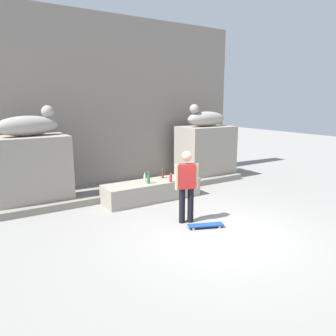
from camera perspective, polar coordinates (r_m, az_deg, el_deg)
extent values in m
plane|color=gray|center=(7.02, 8.76, -11.46)|extent=(40.00, 40.00, 0.00)
cube|color=gray|center=(11.14, -9.79, 11.52)|extent=(9.29, 0.60, 5.43)
cube|color=gray|center=(9.22, -23.10, -0.52)|extent=(1.90, 1.25, 1.87)
cube|color=gray|center=(11.62, 6.69, 2.79)|extent=(1.90, 1.25, 1.87)
ellipsoid|color=#9C958D|center=(9.05, -23.72, 6.88)|extent=(1.68, 0.85, 0.52)
sphere|color=#9C958D|center=(9.23, -20.66, 9.42)|extent=(0.32, 0.32, 0.32)
ellipsoid|color=#9C958D|center=(11.49, 6.84, 8.67)|extent=(1.62, 0.61, 0.52)
sphere|color=#9C958D|center=(11.12, 4.70, 10.44)|extent=(0.32, 0.32, 0.32)
cube|color=gray|center=(9.11, -2.85, -4.01)|extent=(2.81, 0.83, 0.53)
cylinder|color=black|center=(7.43, 4.03, -6.60)|extent=(0.14, 0.14, 0.82)
cylinder|color=black|center=(7.39, 2.52, -6.70)|extent=(0.14, 0.14, 0.82)
cube|color=#B22626|center=(7.22, 3.35, -1.45)|extent=(0.41, 0.32, 0.56)
sphere|color=tan|center=(7.13, 3.39, 2.11)|extent=(0.23, 0.23, 0.23)
cylinder|color=tan|center=(7.28, 5.07, -1.45)|extent=(0.09, 0.09, 0.58)
cylinder|color=tan|center=(7.17, 1.60, -1.61)|extent=(0.09, 0.09, 0.58)
cube|color=navy|center=(7.25, 6.71, -10.03)|extent=(0.82, 0.48, 0.02)
cylinder|color=white|center=(7.12, 4.52, -10.74)|extent=(0.06, 0.05, 0.06)
cylinder|color=white|center=(7.25, 4.23, -10.32)|extent=(0.06, 0.05, 0.06)
cylinder|color=white|center=(7.29, 9.15, -10.30)|extent=(0.06, 0.05, 0.06)
cylinder|color=white|center=(7.41, 8.79, -9.91)|extent=(0.06, 0.05, 0.06)
cylinder|color=#1E722D|center=(8.79, -3.50, -1.95)|extent=(0.08, 0.08, 0.26)
cylinder|color=#1E722D|center=(8.75, -3.51, -0.94)|extent=(0.04, 0.04, 0.06)
cylinder|color=yellow|center=(8.75, -3.51, -0.71)|extent=(0.04, 0.04, 0.01)
cylinder|color=#593314|center=(9.40, -0.94, -1.19)|extent=(0.07, 0.07, 0.20)
cylinder|color=#593314|center=(9.37, -0.94, -0.40)|extent=(0.03, 0.03, 0.06)
cylinder|color=yellow|center=(9.36, -0.95, -0.18)|extent=(0.04, 0.04, 0.01)
cylinder|color=red|center=(8.95, 0.49, -1.91)|extent=(0.07, 0.07, 0.19)
cylinder|color=red|center=(8.92, 0.50, -1.14)|extent=(0.03, 0.03, 0.06)
cylinder|color=yellow|center=(8.91, 0.50, -0.91)|extent=(0.04, 0.04, 0.01)
cylinder|color=silver|center=(8.97, -4.17, -1.87)|extent=(0.06, 0.06, 0.20)
cylinder|color=silver|center=(8.94, -4.19, -1.07)|extent=(0.03, 0.03, 0.06)
cylinder|color=yellow|center=(8.94, -4.19, -0.85)|extent=(0.03, 0.03, 0.01)
cube|color=gray|center=(9.70, -4.68, -4.11)|extent=(7.76, 0.50, 0.18)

